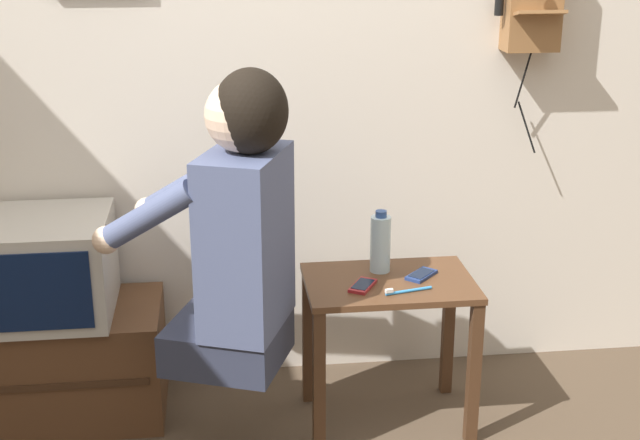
{
  "coord_description": "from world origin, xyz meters",
  "views": [
    {
      "loc": [
        -0.17,
        -2.0,
        1.73
      ],
      "look_at": [
        0.15,
        0.69,
        0.79
      ],
      "focal_mm": 50.0,
      "sensor_mm": 36.0,
      "label": 1
    }
  ],
  "objects_px": {
    "toothbrush": "(405,291)",
    "television": "(45,267)",
    "water_bottle": "(380,243)",
    "cell_phone_spare": "(421,275)",
    "cell_phone_held": "(363,286)",
    "person": "(237,225)"
  },
  "relations": [
    {
      "from": "toothbrush",
      "to": "television",
      "type": "bearing_deg",
      "value": 63.12
    },
    {
      "from": "water_bottle",
      "to": "cell_phone_spare",
      "type": "bearing_deg",
      "value": -27.24
    },
    {
      "from": "water_bottle",
      "to": "toothbrush",
      "type": "xyz_separation_m",
      "value": [
        0.05,
        -0.2,
        -0.1
      ]
    },
    {
      "from": "water_bottle",
      "to": "toothbrush",
      "type": "height_order",
      "value": "water_bottle"
    },
    {
      "from": "water_bottle",
      "to": "toothbrush",
      "type": "distance_m",
      "value": 0.22
    },
    {
      "from": "television",
      "to": "toothbrush",
      "type": "distance_m",
      "value": 1.23
    },
    {
      "from": "water_bottle",
      "to": "cell_phone_held",
      "type": "bearing_deg",
      "value": -121.3
    },
    {
      "from": "television",
      "to": "cell_phone_spare",
      "type": "distance_m",
      "value": 1.29
    },
    {
      "from": "television",
      "to": "water_bottle",
      "type": "relative_size",
      "value": 2.04
    },
    {
      "from": "person",
      "to": "cell_phone_held",
      "type": "distance_m",
      "value": 0.49
    },
    {
      "from": "television",
      "to": "water_bottle",
      "type": "height_order",
      "value": "water_bottle"
    },
    {
      "from": "person",
      "to": "water_bottle",
      "type": "height_order",
      "value": "person"
    },
    {
      "from": "cell_phone_spare",
      "to": "water_bottle",
      "type": "relative_size",
      "value": 0.6
    },
    {
      "from": "person",
      "to": "cell_phone_spare",
      "type": "height_order",
      "value": "person"
    },
    {
      "from": "cell_phone_spare",
      "to": "person",
      "type": "bearing_deg",
      "value": -123.47
    },
    {
      "from": "cell_phone_held",
      "to": "cell_phone_spare",
      "type": "relative_size",
      "value": 1.05
    },
    {
      "from": "cell_phone_held",
      "to": "water_bottle",
      "type": "relative_size",
      "value": 0.62
    },
    {
      "from": "person",
      "to": "television",
      "type": "xyz_separation_m",
      "value": [
        -0.65,
        0.3,
        -0.23
      ]
    },
    {
      "from": "person",
      "to": "toothbrush",
      "type": "xyz_separation_m",
      "value": [
        0.54,
        0.02,
        -0.26
      ]
    },
    {
      "from": "cell_phone_held",
      "to": "cell_phone_spare",
      "type": "bearing_deg",
      "value": 47.41
    },
    {
      "from": "person",
      "to": "water_bottle",
      "type": "distance_m",
      "value": 0.57
    },
    {
      "from": "television",
      "to": "toothbrush",
      "type": "bearing_deg",
      "value": -13.43
    }
  ]
}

